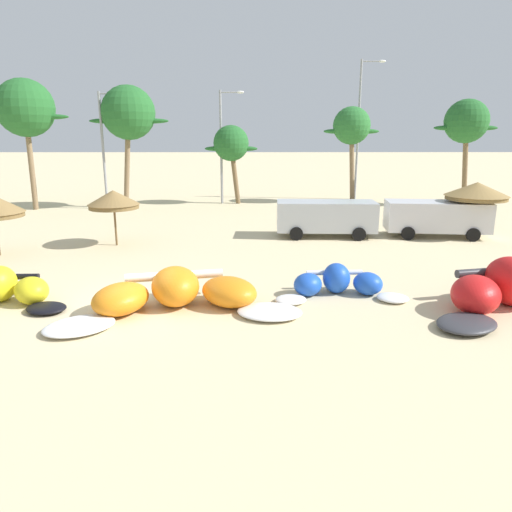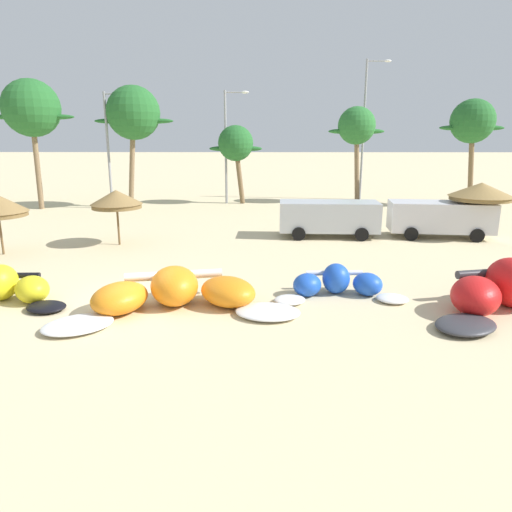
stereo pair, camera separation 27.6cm
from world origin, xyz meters
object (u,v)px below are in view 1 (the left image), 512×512
object	(u,v)px
palm_center_left	(231,144)
palm_right_of_gap	(466,122)
palm_left	(25,109)
kite_left_of_center	(176,294)
beach_umbrella_near_palms	(477,191)
palm_left_of_gap	(128,114)
palm_center_right	(352,127)
lamppost_east_center	(223,141)
lamppost_west_center	(104,145)
parked_car_second	(324,216)
parked_van	(434,216)
beach_umbrella_middle	(113,199)
lamppost_east	(360,124)
kite_center	(338,284)

from	to	relation	value
palm_center_left	palm_right_of_gap	size ratio (longest dim) A/B	0.77
palm_left	kite_left_of_center	bearing A→B (deg)	-56.57
beach_umbrella_near_palms	palm_left_of_gap	size ratio (longest dim) A/B	0.37
palm_left	palm_center_right	bearing A→B (deg)	8.34
beach_umbrella_near_palms	lamppost_east_center	world-z (taller)	lamppost_east_center
palm_center_right	lamppost_west_center	distance (m)	18.13
palm_center_left	parked_car_second	bearing A→B (deg)	-66.51
parked_van	palm_left	distance (m)	27.16
beach_umbrella_middle	palm_center_left	bearing A→B (deg)	70.85
beach_umbrella_near_palms	palm_center_right	size ratio (longest dim) A/B	0.43
parked_van	kite_left_of_center	bearing A→B (deg)	-138.24
palm_left_of_gap	palm_center_right	xyz separation A→B (m)	(16.17, 2.40, -0.87)
lamppost_east	parked_car_second	bearing A→B (deg)	-108.31
kite_left_of_center	palm_center_right	bearing A→B (deg)	67.12
palm_left	palm_right_of_gap	size ratio (longest dim) A/B	1.16
palm_right_of_gap	lamppost_east	distance (m)	7.80
palm_left_of_gap	kite_left_of_center	bearing A→B (deg)	-72.93
parked_car_second	palm_center_right	distance (m)	13.98
beach_umbrella_middle	palm_left	size ratio (longest dim) A/B	0.30
kite_center	palm_right_of_gap	size ratio (longest dim) A/B	0.60
palm_center_left	lamppost_west_center	distance (m)	9.12
lamppost_west_center	lamppost_east_center	world-z (taller)	lamppost_east_center
kite_center	beach_umbrella_middle	xyz separation A→B (m)	(-9.41, 7.32, 1.83)
beach_umbrella_near_palms	lamppost_east_center	bearing A→B (deg)	137.43
kite_center	palm_center_left	distance (m)	22.38
beach_umbrella_near_palms	palm_right_of_gap	xyz separation A→B (m)	(3.94, 11.10, 3.60)
beach_umbrella_middle	palm_right_of_gap	bearing A→B (deg)	30.30
lamppost_west_center	kite_left_of_center	bearing A→B (deg)	-68.28
kite_center	lamppost_east	size ratio (longest dim) A/B	0.42
parked_car_second	palm_left_of_gap	distance (m)	16.99
palm_left	lamppost_east	bearing A→B (deg)	12.75
parked_van	palm_center_left	world-z (taller)	palm_center_left
kite_left_of_center	palm_right_of_gap	bearing A→B (deg)	50.48
kite_center	beach_umbrella_middle	world-z (taller)	beach_umbrella_middle
beach_umbrella_middle	palm_center_right	bearing A→B (deg)	46.11
kite_left_of_center	palm_right_of_gap	xyz separation A→B (m)	(17.66, 21.41, 5.55)
beach_umbrella_middle	palm_left	bearing A→B (deg)	128.21
kite_left_of_center	palm_left	distance (m)	24.62
parked_car_second	lamppost_east	distance (m)	16.24
palm_center_right	palm_right_of_gap	world-z (taller)	palm_right_of_gap
palm_left_of_gap	lamppost_east_center	world-z (taller)	palm_left_of_gap
beach_umbrella_middle	palm_right_of_gap	xyz separation A→B (m)	(21.91, 12.81, 3.80)
lamppost_west_center	beach_umbrella_near_palms	bearing A→B (deg)	-24.43
parked_van	lamppost_west_center	distance (m)	22.30
kite_left_of_center	lamppost_west_center	xyz separation A→B (m)	(-8.05, 20.19, 4.04)
kite_center	palm_center_left	size ratio (longest dim) A/B	0.78
kite_left_of_center	kite_center	xyz separation A→B (m)	(5.16, 1.28, -0.07)
palm_right_of_gap	kite_left_of_center	bearing A→B (deg)	-129.52
palm_center_right	lamppost_west_center	world-z (taller)	lamppost_west_center
palm_center_left	lamppost_west_center	bearing A→B (deg)	-163.26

